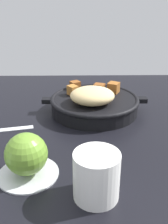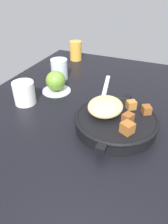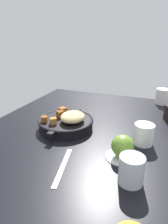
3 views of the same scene
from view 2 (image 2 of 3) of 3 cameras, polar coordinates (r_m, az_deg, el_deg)
name	(u,v)px [view 2 (image 2 of 3)]	position (r cm, az deg, el deg)	size (l,w,h in cm)	color
ground_plane	(92,123)	(66.47, 2.09, -3.11)	(115.97, 86.21, 2.40)	black
cast_iron_skillet	(115,119)	(61.67, 8.26, -1.97)	(28.40, 24.07, 8.26)	black
saucer_plate	(57,90)	(82.52, -7.41, 5.79)	(10.96, 10.96, 0.60)	#B7BABF
red_apple	(56,81)	(80.72, -7.62, 8.33)	(7.51, 7.51, 7.51)	olive
butter_knife	(106,86)	(86.21, 5.94, 7.09)	(19.59, 1.60, 0.36)	silver
white_creamer_pitcher	(24,93)	(75.30, -15.79, 4.98)	(7.30, 7.30, 7.91)	white
water_glass_short	(59,69)	(91.58, -6.66, 11.43)	(6.97, 6.97, 8.31)	silver
juice_glass_amber	(76,51)	(112.15, -2.23, 16.17)	(6.05, 6.05, 9.43)	gold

